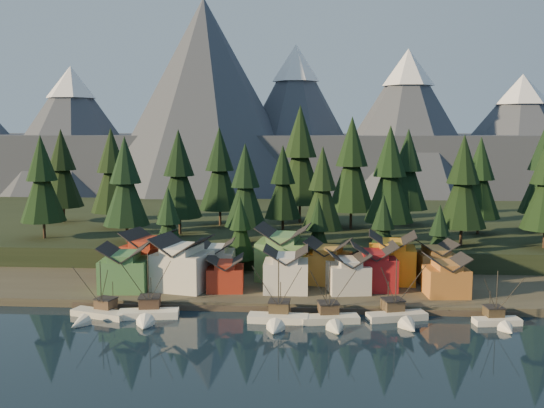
# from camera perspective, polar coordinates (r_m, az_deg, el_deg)

# --- Properties ---
(ground) EXTENTS (500.00, 500.00, 0.00)m
(ground) POSITION_cam_1_polar(r_m,az_deg,el_deg) (96.15, 1.34, -12.78)
(ground) COLOR black
(ground) RESTS_ON ground
(shore_strip) EXTENTS (400.00, 50.00, 1.50)m
(shore_strip) POSITION_cam_1_polar(r_m,az_deg,el_deg) (134.25, 2.16, -6.69)
(shore_strip) COLOR #383429
(shore_strip) RESTS_ON ground
(hillside) EXTENTS (420.00, 100.00, 6.00)m
(hillside) POSITION_cam_1_polar(r_m,az_deg,el_deg) (182.81, 2.69, -2.28)
(hillside) COLOR black
(hillside) RESTS_ON ground
(dock) EXTENTS (80.00, 4.00, 1.00)m
(dock) POSITION_cam_1_polar(r_m,az_deg,el_deg) (111.65, 1.75, -9.67)
(dock) COLOR #483F34
(dock) RESTS_ON ground
(mountain_ridge) EXTENTS (560.00, 190.00, 90.00)m
(mountain_ridge) POSITION_cam_1_polar(r_m,az_deg,el_deg) (304.13, 2.49, 5.80)
(mountain_ridge) COLOR #484D5D
(mountain_ridge) RESTS_ON ground
(boat_0) EXTENTS (10.95, 11.41, 10.88)m
(boat_0) POSITION_cam_1_polar(r_m,az_deg,el_deg) (110.44, -16.34, -9.37)
(boat_0) COLOR beige
(boat_0) RESTS_ON ground
(boat_1) EXTENTS (10.98, 11.68, 12.46)m
(boat_1) POSITION_cam_1_polar(r_m,az_deg,el_deg) (107.81, -11.63, -9.39)
(boat_1) COLOR white
(boat_1) RESTS_ON ground
(boat_3) EXTENTS (10.60, 11.47, 12.08)m
(boat_3) POSITION_cam_1_polar(r_m,az_deg,el_deg) (103.31, 0.51, -10.02)
(boat_3) COLOR silver
(boat_3) RESTS_ON ground
(boat_4) EXTENTS (10.38, 11.00, 11.46)m
(boat_4) POSITION_cam_1_polar(r_m,az_deg,el_deg) (103.58, 5.63, -10.08)
(boat_4) COLOR beige
(boat_4) RESTS_ON ground
(boat_5) EXTENTS (11.02, 11.51, 11.77)m
(boat_5) POSITION_cam_1_polar(r_m,az_deg,el_deg) (106.74, 11.94, -9.67)
(boat_5) COLOR beige
(boat_5) RESTS_ON ground
(boat_6) EXTENTS (8.29, 8.82, 10.06)m
(boat_6) POSITION_cam_1_polar(r_m,az_deg,el_deg) (109.26, 20.64, -9.69)
(boat_6) COLOR silver
(boat_6) RESTS_ON ground
(house_front_0) EXTENTS (9.55, 9.10, 8.93)m
(house_front_0) POSITION_cam_1_polar(r_m,az_deg,el_deg) (121.34, -13.68, -5.73)
(house_front_0) COLOR #427740
(house_front_0) RESTS_ON shore_strip
(house_front_1) EXTENTS (11.99, 11.70, 10.36)m
(house_front_1) POSITION_cam_1_polar(r_m,az_deg,el_deg) (120.04, -8.44, -5.38)
(house_front_1) COLOR beige
(house_front_1) RESTS_ON shore_strip
(house_front_2) EXTENTS (7.50, 7.55, 6.78)m
(house_front_2) POSITION_cam_1_polar(r_m,az_deg,el_deg) (118.47, -4.42, -6.42)
(house_front_2) COLOR maroon
(house_front_2) RESTS_ON shore_strip
(house_front_3) EXTENTS (8.49, 8.10, 8.56)m
(house_front_3) POSITION_cam_1_polar(r_m,az_deg,el_deg) (117.34, 1.34, -6.06)
(house_front_3) COLOR silver
(house_front_3) RESTS_ON shore_strip
(house_front_4) EXTENTS (8.73, 9.23, 7.74)m
(house_front_4) POSITION_cam_1_polar(r_m,az_deg,el_deg) (118.04, 7.16, -6.25)
(house_front_4) COLOR beige
(house_front_4) RESTS_ON shore_strip
(house_front_5) EXTENTS (9.02, 8.27, 9.08)m
(house_front_5) POSITION_cam_1_polar(r_m,az_deg,el_deg) (120.18, 9.52, -5.71)
(house_front_5) COLOR maroon
(house_front_5) RESTS_ON shore_strip
(house_front_6) EXTENTS (8.25, 7.87, 7.66)m
(house_front_6) POSITION_cam_1_polar(r_m,az_deg,el_deg) (119.03, 16.07, -6.39)
(house_front_6) COLOR #B36B2E
(house_front_6) RESTS_ON shore_strip
(house_back_0) EXTENTS (11.08, 10.82, 10.05)m
(house_back_0) POSITION_cam_1_polar(r_m,az_deg,el_deg) (129.76, -11.51, -4.58)
(house_back_0) COLOR maroon
(house_back_0) RESTS_ON shore_strip
(house_back_1) EXTENTS (7.60, 7.69, 8.23)m
(house_back_1) POSITION_cam_1_polar(r_m,az_deg,el_deg) (127.45, -5.25, -5.12)
(house_back_1) COLOR beige
(house_back_1) RESTS_ON shore_strip
(house_back_2) EXTENTS (11.61, 10.85, 11.25)m
(house_back_2) POSITION_cam_1_polar(r_m,az_deg,el_deg) (126.87, 1.07, -4.41)
(house_back_2) COLOR #528447
(house_back_2) RESTS_ON shore_strip
(house_back_3) EXTENTS (10.27, 9.54, 8.91)m
(house_back_3) POSITION_cam_1_polar(r_m,az_deg,el_deg) (123.98, 5.30, -5.29)
(house_back_3) COLOR #B97E2F
(house_back_3) RESTS_ON shore_strip
(house_back_4) EXTENTS (10.12, 9.78, 10.15)m
(house_back_4) POSITION_cam_1_polar(r_m,az_deg,el_deg) (126.35, 11.21, -4.86)
(house_back_4) COLOR orange
(house_back_4) RESTS_ON shore_strip
(house_back_5) EXTENTS (8.27, 8.35, 8.34)m
(house_back_5) POSITION_cam_1_polar(r_m,az_deg,el_deg) (129.13, 15.14, -5.15)
(house_back_5) COLOR #A7753B
(house_back_5) RESTS_ON shore_strip
(tree_hill_0) EXTENTS (10.89, 10.89, 25.37)m
(tree_hill_0) POSITION_cam_1_polar(r_m,az_deg,el_deg) (157.52, -20.83, 1.95)
(tree_hill_0) COLOR #332319
(tree_hill_0) RESTS_ON hillside
(tree_hill_1) EXTENTS (11.61, 11.61, 27.04)m
(tree_hill_1) POSITION_cam_1_polar(r_m,az_deg,el_deg) (167.80, -14.82, 2.77)
(tree_hill_1) COLOR #332319
(tree_hill_1) RESTS_ON hillside
(tree_hill_2) EXTENTS (10.78, 10.78, 25.12)m
(tree_hill_2) POSITION_cam_1_polar(r_m,az_deg,el_deg) (145.82, -13.62, 1.78)
(tree_hill_2) COLOR #332319
(tree_hill_2) RESTS_ON hillside
(tree_hill_3) EXTENTS (11.46, 11.46, 26.70)m
(tree_hill_3) POSITION_cam_1_polar(r_m,az_deg,el_deg) (154.66, -8.74, 2.51)
(tree_hill_3) COLOR #332319
(tree_hill_3) RESTS_ON hillside
(tree_hill_4) EXTENTS (11.72, 11.72, 27.30)m
(tree_hill_4) POSITION_cam_1_polar(r_m,az_deg,el_deg) (167.83, -4.95, 3.03)
(tree_hill_4) COLOR #332319
(tree_hill_4) RESTS_ON hillside
(tree_hill_5) EXTENTS (10.07, 10.07, 23.46)m
(tree_hill_5) POSITION_cam_1_polar(r_m,az_deg,el_deg) (141.96, -2.52, 1.47)
(tree_hill_5) COLOR #332319
(tree_hill_5) RESTS_ON hillside
(tree_hill_6) EXTENTS (9.74, 9.74, 22.69)m
(tree_hill_6) POSITION_cam_1_polar(r_m,az_deg,el_deg) (156.22, 1.03, 1.83)
(tree_hill_6) COLOR #332319
(tree_hill_6) RESTS_ON hillside
(tree_hill_7) EXTENTS (9.82, 9.82, 22.88)m
(tree_hill_7) POSITION_cam_1_polar(r_m,az_deg,el_deg) (139.08, 4.77, 1.20)
(tree_hill_7) COLOR #332319
(tree_hill_7) RESTS_ON hillside
(tree_hill_8) EXTENTS (12.92, 12.92, 30.09)m
(tree_hill_8) POSITION_cam_1_polar(r_m,az_deg,el_deg) (162.96, 7.51, 3.41)
(tree_hill_8) COLOR #332319
(tree_hill_8) RESTS_ON hillside
(tree_hill_9) EXTENTS (11.85, 11.85, 27.61)m
(tree_hill_9) POSITION_cam_1_polar(r_m,az_deg,el_deg) (146.89, 11.01, 2.42)
(tree_hill_9) COLOR #332319
(tree_hill_9) RESTS_ON hillside
(tree_hill_10) EXTENTS (11.54, 11.54, 26.89)m
(tree_hill_10) POSITION_cam_1_polar(r_m,az_deg,el_deg) (172.70, 12.65, 2.92)
(tree_hill_10) COLOR #332319
(tree_hill_10) RESTS_ON hillside
(tree_hill_11) EXTENTS (10.96, 10.96, 25.53)m
(tree_hill_11) POSITION_cam_1_polar(r_m,az_deg,el_deg) (144.91, 17.53, 1.71)
(tree_hill_11) COLOR #332319
(tree_hill_11) RESTS_ON hillside
(tree_hill_12) EXTENTS (10.65, 10.65, 24.81)m
(tree_hill_12) POSITION_cam_1_polar(r_m,az_deg,el_deg) (162.36, 18.97, 2.05)
(tree_hill_12) COLOR #332319
(tree_hill_12) RESTS_ON hillside
(tree_hill_14) EXTENTS (12.25, 12.25, 28.53)m
(tree_hill_14) POSITION_cam_1_polar(r_m,az_deg,el_deg) (173.36, 24.25, 2.78)
(tree_hill_14) COLOR #332319
(tree_hill_14) RESTS_ON hillside
(tree_hill_15) EXTENTS (14.36, 14.36, 33.46)m
(tree_hill_15) POSITION_cam_1_polar(r_m,az_deg,el_deg) (172.60, 2.66, 4.28)
(tree_hill_15) COLOR #332319
(tree_hill_15) RESTS_ON hillside
(tree_hill_16) EXTENTS (11.51, 11.51, 26.82)m
(tree_hill_16) POSITION_cam_1_polar(r_m,az_deg,el_deg) (183.58, -19.14, 2.92)
(tree_hill_16) COLOR #332319
(tree_hill_16) RESTS_ON hillside
(tree_shore_0) EXTENTS (7.95, 7.95, 18.53)m
(tree_shore_0) POSITION_cam_1_polar(r_m,az_deg,el_deg) (135.90, -9.71, -1.94)
(tree_shore_0) COLOR #332319
(tree_shore_0) RESTS_ON shore_strip
(tree_shore_1) EXTENTS (7.10, 7.10, 16.55)m
(tree_shore_1) POSITION_cam_1_polar(r_m,az_deg,el_deg) (133.20, -2.99, -2.50)
(tree_shore_1) COLOR #332319
(tree_shore_1) RESTS_ON shore_strip
(tree_shore_2) EXTENTS (7.07, 7.07, 16.47)m
(tree_shore_2) POSITION_cam_1_polar(r_m,az_deg,el_deg) (132.22, 4.34, -2.60)
(tree_shore_2) COLOR #332319
(tree_shore_2) RESTS_ON shore_strip
(tree_shore_3) EXTENTS (7.47, 7.47, 17.40)m
(tree_shore_3) POSITION_cam_1_polar(r_m,az_deg,el_deg) (132.95, 10.40, -2.42)
(tree_shore_3) COLOR #332319
(tree_shore_3) RESTS_ON shore_strip
(tree_shore_4) EXTENTS (6.53, 6.53, 15.21)m
(tree_shore_4) POSITION_cam_1_polar(r_m,az_deg,el_deg) (135.01, 15.46, -2.93)
(tree_shore_4) COLOR #332319
(tree_shore_4) RESTS_ON shore_strip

